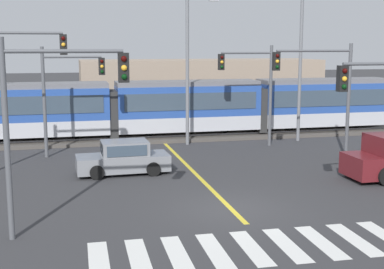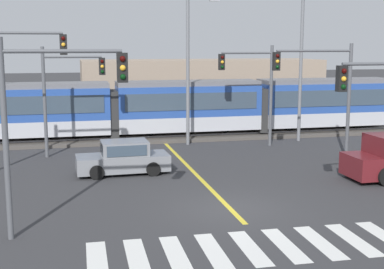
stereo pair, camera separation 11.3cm
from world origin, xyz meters
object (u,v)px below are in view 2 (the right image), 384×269
(traffic_light_far_right, at_px, (254,81))
(street_lamp_east, at_px, (304,53))
(sedan_crossing, at_px, (123,159))
(traffic_light_mid_right, at_px, (323,83))
(street_lamp_centre, at_px, (191,61))
(traffic_light_near_left, at_px, (48,107))
(traffic_light_far_left, at_px, (66,86))
(light_rail_tram, at_px, (188,105))
(traffic_light_mid_left, at_px, (2,77))

(traffic_light_far_right, bearing_deg, street_lamp_east, 16.83)
(sedan_crossing, distance_m, traffic_light_far_right, 9.98)
(traffic_light_mid_right, xyz_separation_m, street_lamp_centre, (-5.52, 5.83, 0.94))
(traffic_light_near_left, relative_size, street_lamp_centre, 0.69)
(traffic_light_far_right, relative_size, traffic_light_far_left, 1.01)
(traffic_light_near_left, relative_size, traffic_light_mid_right, 1.03)
(light_rail_tram, distance_m, traffic_light_far_right, 5.25)
(light_rail_tram, bearing_deg, traffic_light_far_left, -149.55)
(light_rail_tram, xyz_separation_m, traffic_light_near_left, (-7.99, -16.65, 1.98))
(street_lamp_east, bearing_deg, traffic_light_far_left, -173.64)
(sedan_crossing, height_order, street_lamp_centre, street_lamp_centre)
(traffic_light_mid_left, relative_size, street_lamp_east, 0.70)
(traffic_light_near_left, relative_size, traffic_light_far_right, 1.04)
(sedan_crossing, relative_size, street_lamp_centre, 0.49)
(sedan_crossing, height_order, traffic_light_near_left, traffic_light_near_left)
(light_rail_tram, relative_size, traffic_light_far_left, 4.85)
(traffic_light_near_left, height_order, traffic_light_mid_right, traffic_light_near_left)
(traffic_light_mid_left, bearing_deg, traffic_light_far_right, 19.30)
(sedan_crossing, relative_size, traffic_light_near_left, 0.70)
(traffic_light_mid_left, bearing_deg, traffic_light_mid_right, 0.67)
(traffic_light_mid_right, height_order, street_lamp_centre, street_lamp_centre)
(traffic_light_near_left, bearing_deg, traffic_light_mid_left, 104.94)
(traffic_light_far_left, bearing_deg, light_rail_tram, 30.45)
(traffic_light_far_left, bearing_deg, sedan_crossing, -61.41)
(traffic_light_mid_right, height_order, traffic_light_far_right, traffic_light_mid_right)
(traffic_light_mid_left, bearing_deg, street_lamp_centre, 31.64)
(traffic_light_near_left, bearing_deg, light_rail_tram, 64.36)
(traffic_light_near_left, height_order, street_lamp_east, street_lamp_east)
(traffic_light_far_right, bearing_deg, light_rail_tram, 127.23)
(street_lamp_east, bearing_deg, traffic_light_mid_right, -104.72)
(traffic_light_near_left, xyz_separation_m, street_lamp_centre, (7.59, 14.12, 0.90))
(light_rail_tram, height_order, traffic_light_far_right, traffic_light_far_right)
(traffic_light_far_left, bearing_deg, traffic_light_near_left, -92.21)
(street_lamp_east, bearing_deg, light_rail_tram, 156.55)
(traffic_light_mid_left, distance_m, street_lamp_centre, 11.47)
(street_lamp_centre, bearing_deg, light_rail_tram, 81.04)
(light_rail_tram, bearing_deg, traffic_light_far_right, -52.77)
(traffic_light_mid_left, xyz_separation_m, street_lamp_east, (16.72, 5.68, 0.89))
(light_rail_tram, distance_m, street_lamp_centre, 3.85)
(street_lamp_east, bearing_deg, street_lamp_centre, 177.31)
(sedan_crossing, relative_size, traffic_light_far_left, 0.74)
(sedan_crossing, height_order, traffic_light_far_right, traffic_light_far_right)
(traffic_light_near_left, distance_m, traffic_light_far_right, 16.80)
(sedan_crossing, distance_m, traffic_light_far_left, 6.00)
(sedan_crossing, xyz_separation_m, traffic_light_far_left, (-2.47, 4.53, 3.05))
(light_rail_tram, bearing_deg, street_lamp_east, -23.45)
(traffic_light_far_right, bearing_deg, traffic_light_mid_left, -160.70)
(traffic_light_far_left, bearing_deg, traffic_light_mid_right, -17.30)
(traffic_light_far_right, relative_size, street_lamp_east, 0.61)
(traffic_light_near_left, bearing_deg, traffic_light_mid_right, 32.31)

